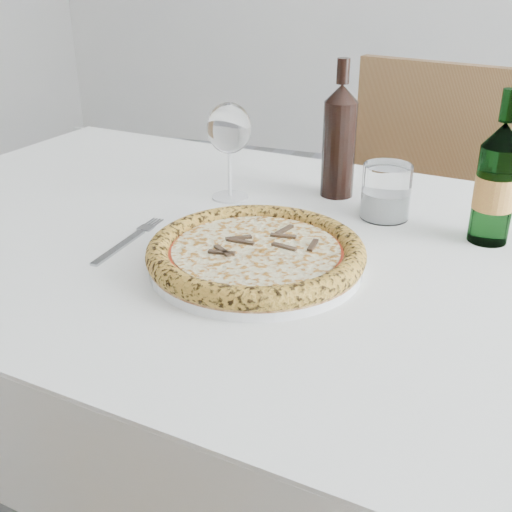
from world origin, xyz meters
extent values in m
cube|color=olive|center=(0.10, -0.04, 0.73)|extent=(1.61, 1.02, 0.04)
cube|color=white|center=(0.10, -0.04, 0.75)|extent=(1.67, 1.09, 0.01)
cube|color=white|center=(0.10, 0.42, 0.64)|extent=(1.59, 0.01, 0.22)
cube|color=white|center=(0.10, -0.51, 0.64)|extent=(1.59, 0.01, 0.22)
cylinder|color=olive|center=(-0.60, 0.33, 0.35)|extent=(0.06, 0.06, 0.71)
cube|color=olive|center=(0.19, 0.63, 0.45)|extent=(0.51, 0.51, 0.04)
cube|color=olive|center=(0.24, 0.82, 0.70)|extent=(0.42, 0.14, 0.46)
cylinder|color=olive|center=(0.41, 0.77, 0.21)|extent=(0.04, 0.04, 0.43)
cylinder|color=olive|center=(0.33, 0.41, 0.21)|extent=(0.04, 0.04, 0.43)
cylinder|color=olive|center=(0.06, 0.85, 0.21)|extent=(0.04, 0.04, 0.43)
cylinder|color=olive|center=(-0.03, 0.49, 0.21)|extent=(0.04, 0.04, 0.43)
cylinder|color=white|center=(0.10, -0.14, 0.76)|extent=(0.32, 0.32, 0.01)
torus|color=white|center=(0.10, -0.14, 0.77)|extent=(0.32, 0.32, 0.01)
cylinder|color=tan|center=(0.10, -0.14, 0.78)|extent=(0.32, 0.32, 0.01)
torus|color=#B8862C|center=(0.10, -0.14, 0.78)|extent=(0.33, 0.33, 0.03)
cylinder|color=#DF4114|center=(0.10, -0.14, 0.78)|extent=(0.27, 0.27, 0.00)
cylinder|color=beige|center=(0.10, -0.14, 0.79)|extent=(0.25, 0.25, 0.00)
cube|color=#312317|center=(0.14, -0.14, 0.79)|extent=(0.04, 0.01, 0.00)
cube|color=#312317|center=(0.14, -0.11, 0.79)|extent=(0.03, 0.03, 0.00)
cube|color=#312317|center=(0.10, -0.07, 0.79)|extent=(0.01, 0.04, 0.00)
cube|color=#312317|center=(0.08, -0.12, 0.79)|extent=(0.03, 0.03, 0.00)
cube|color=#312317|center=(0.05, -0.14, 0.79)|extent=(0.04, 0.01, 0.00)
cube|color=#312317|center=(0.05, -0.20, 0.79)|extent=(0.03, 0.03, 0.00)
cube|color=#312317|center=(0.10, -0.19, 0.79)|extent=(0.01, 0.04, 0.00)
cube|color=#312317|center=(0.15, -0.19, 0.79)|extent=(0.03, 0.03, 0.00)
cube|color=#94959B|center=(-0.13, -0.16, 0.76)|extent=(0.01, 0.14, 0.00)
cube|color=#94959B|center=(-0.13, -0.07, 0.76)|extent=(0.02, 0.02, 0.00)
cylinder|color=#94959B|center=(-0.14, -0.04, 0.76)|extent=(0.00, 0.03, 0.00)
cylinder|color=#94959B|center=(-0.13, -0.04, 0.76)|extent=(0.00, 0.03, 0.00)
cylinder|color=#94959B|center=(-0.12, -0.04, 0.76)|extent=(0.00, 0.03, 0.00)
cylinder|color=#94959B|center=(-0.12, -0.04, 0.76)|extent=(0.00, 0.03, 0.00)
cylinder|color=silver|center=(-0.05, 0.12, 0.76)|extent=(0.07, 0.07, 0.00)
cylinder|color=silver|center=(-0.05, 0.12, 0.81)|extent=(0.01, 0.01, 0.09)
ellipsoid|color=white|center=(-0.05, 0.12, 0.89)|extent=(0.08, 0.08, 0.09)
cylinder|color=white|center=(0.24, 0.13, 0.80)|extent=(0.09, 0.09, 0.10)
cylinder|color=white|center=(0.24, 0.13, 0.78)|extent=(0.08, 0.08, 0.05)
cylinder|color=#3D7642|center=(0.42, 0.09, 0.83)|extent=(0.06, 0.06, 0.16)
cone|color=#3D7642|center=(0.42, 0.09, 0.93)|extent=(0.06, 0.06, 0.04)
cylinder|color=#3D7642|center=(0.42, 0.09, 0.98)|extent=(0.02, 0.02, 0.05)
cylinder|color=gold|center=(0.42, 0.09, 0.84)|extent=(0.06, 0.06, 0.05)
cylinder|color=black|center=(0.13, 0.21, 0.85)|extent=(0.06, 0.06, 0.18)
cone|color=black|center=(0.13, 0.21, 0.95)|extent=(0.06, 0.06, 0.03)
cylinder|color=black|center=(0.13, 0.21, 0.99)|extent=(0.02, 0.02, 0.05)
camera|label=1|loc=(0.42, -0.95, 1.18)|focal=45.00mm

